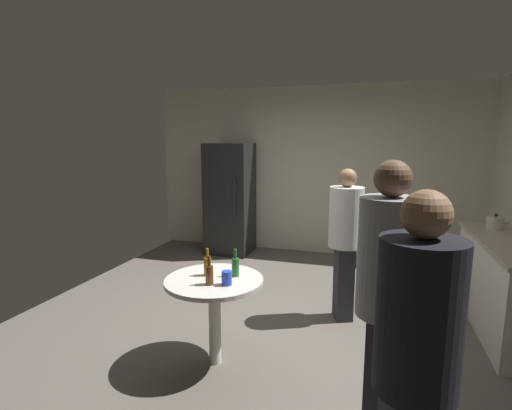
# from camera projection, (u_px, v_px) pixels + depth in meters

# --- Properties ---
(ground_plane) EXTENTS (5.20, 5.20, 0.10)m
(ground_plane) POSITION_uv_depth(u_px,v_px,m) (270.00, 323.00, 4.03)
(ground_plane) COLOR #5B544C
(wall_back) EXTENTS (5.32, 0.06, 2.70)m
(wall_back) POSITION_uv_depth(u_px,v_px,m) (312.00, 171.00, 6.28)
(wall_back) COLOR beige
(wall_back) RESTS_ON ground_plane
(refrigerator) EXTENTS (0.70, 0.68, 1.80)m
(refrigerator) POSITION_uv_depth(u_px,v_px,m) (230.00, 199.00, 6.32)
(refrigerator) COLOR black
(refrigerator) RESTS_ON ground_plane
(kitchen_counter) EXTENTS (0.64, 1.78, 0.90)m
(kitchen_counter) POSITION_uv_depth(u_px,v_px,m) (511.00, 287.00, 3.70)
(kitchen_counter) COLOR beige
(kitchen_counter) RESTS_ON ground_plane
(kettle) EXTENTS (0.24, 0.17, 0.18)m
(kettle) POSITION_uv_depth(u_px,v_px,m) (496.00, 223.00, 4.10)
(kettle) COLOR #B2B2B7
(kettle) RESTS_ON kitchen_counter
(foreground_table) EXTENTS (0.80, 0.80, 0.73)m
(foreground_table) POSITION_uv_depth(u_px,v_px,m) (214.00, 291.00, 3.13)
(foreground_table) COLOR beige
(foreground_table) RESTS_ON ground_plane
(beer_bottle_amber) EXTENTS (0.06, 0.06, 0.23)m
(beer_bottle_amber) POSITION_uv_depth(u_px,v_px,m) (208.00, 266.00, 3.18)
(beer_bottle_amber) COLOR #8C5919
(beer_bottle_amber) RESTS_ON foreground_table
(beer_bottle_brown) EXTENTS (0.06, 0.06, 0.23)m
(beer_bottle_brown) POSITION_uv_depth(u_px,v_px,m) (209.00, 274.00, 2.97)
(beer_bottle_brown) COLOR #593314
(beer_bottle_brown) RESTS_ON foreground_table
(beer_bottle_green) EXTENTS (0.06, 0.06, 0.23)m
(beer_bottle_green) POSITION_uv_depth(u_px,v_px,m) (235.00, 266.00, 3.16)
(beer_bottle_green) COLOR #26662D
(beer_bottle_green) RESTS_ON foreground_table
(plastic_cup_blue) EXTENTS (0.08, 0.08, 0.11)m
(plastic_cup_blue) POSITION_uv_depth(u_px,v_px,m) (227.00, 278.00, 2.97)
(plastic_cup_blue) COLOR blue
(plastic_cup_blue) RESTS_ON foreground_table
(person_in_black_shirt) EXTENTS (0.46, 0.46, 1.65)m
(person_in_black_shirt) POSITION_uv_depth(u_px,v_px,m) (416.00, 356.00, 1.58)
(person_in_black_shirt) COLOR #2D2D38
(person_in_black_shirt) RESTS_ON ground_plane
(person_in_gray_shirt) EXTENTS (0.39, 0.39, 1.74)m
(person_in_gray_shirt) POSITION_uv_depth(u_px,v_px,m) (387.00, 287.00, 2.17)
(person_in_gray_shirt) COLOR #2D2D38
(person_in_gray_shirt) RESTS_ON ground_plane
(person_in_white_shirt) EXTENTS (0.43, 0.43, 1.57)m
(person_in_white_shirt) POSITION_uv_depth(u_px,v_px,m) (345.00, 233.00, 3.90)
(person_in_white_shirt) COLOR #2D2D38
(person_in_white_shirt) RESTS_ON ground_plane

